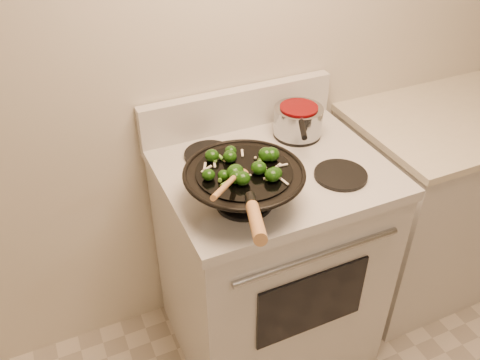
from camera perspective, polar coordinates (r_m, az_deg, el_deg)
name	(u,v)px	position (r m, az deg, el deg)	size (l,w,h in m)	color
stove	(268,258)	(2.07, 3.20, -8.72)	(0.78, 0.67, 1.08)	silver
counter_unit	(433,202)	(2.52, 20.83, -2.29)	(0.83, 0.62, 0.91)	silver
wok	(244,185)	(1.55, 0.48, -0.58)	(0.37, 0.60, 0.24)	black
stirfry	(246,167)	(1.51, 0.66, 1.50)	(0.27, 0.24, 0.04)	#133709
wooden_spoon	(232,180)	(1.43, -0.95, 0.06)	(0.21, 0.25, 0.11)	#B67D47
saucepan	(298,120)	(1.93, 6.54, 6.73)	(0.18, 0.28, 0.11)	#96999E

